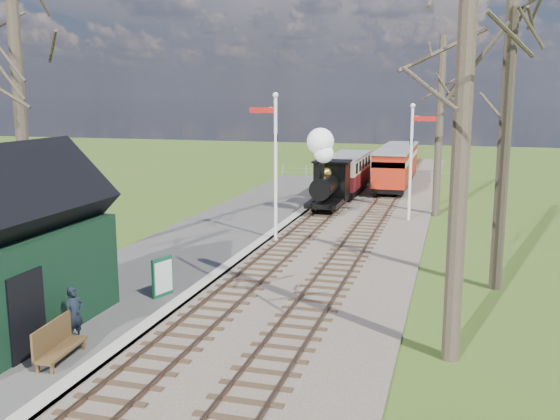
{
  "coord_description": "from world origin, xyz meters",
  "views": [
    {
      "loc": [
        6.42,
        -8.36,
        6.14
      ],
      "look_at": [
        -0.25,
        15.08,
        1.6
      ],
      "focal_mm": 40.0,
      "sensor_mm": 36.0,
      "label": 1
    }
  ],
  "objects": [
    {
      "name": "distant_hills",
      "position": [
        1.4,
        64.38,
        -16.21
      ],
      "size": [
        114.4,
        48.0,
        22.02
      ],
      "color": "#385B23",
      "rests_on": "ground"
    },
    {
      "name": "ballast_bed",
      "position": [
        1.3,
        22.0,
        0.05
      ],
      "size": [
        8.0,
        60.0,
        0.1
      ],
      "primitive_type": "cube",
      "color": "brown",
      "rests_on": "ground"
    },
    {
      "name": "track_near",
      "position": [
        0.0,
        22.0,
        0.1
      ],
      "size": [
        1.6,
        60.0,
        0.15
      ],
      "color": "brown",
      "rests_on": "ground"
    },
    {
      "name": "track_far",
      "position": [
        2.6,
        22.0,
        0.1
      ],
      "size": [
        1.6,
        60.0,
        0.15
      ],
      "color": "brown",
      "rests_on": "ground"
    },
    {
      "name": "platform",
      "position": [
        -3.5,
        14.0,
        0.1
      ],
      "size": [
        5.0,
        44.0,
        0.2
      ],
      "primitive_type": "cube",
      "color": "#474442",
      "rests_on": "ground"
    },
    {
      "name": "coping_strip",
      "position": [
        -1.2,
        14.0,
        0.1
      ],
      "size": [
        0.4,
        44.0,
        0.21
      ],
      "primitive_type": "cube",
      "color": "#B2AD9E",
      "rests_on": "ground"
    },
    {
      "name": "semaphore_near",
      "position": [
        -0.77,
        16.0,
        3.62
      ],
      "size": [
        1.22,
        0.24,
        6.22
      ],
      "color": "silver",
      "rests_on": "ground"
    },
    {
      "name": "semaphore_far",
      "position": [
        4.37,
        22.0,
        3.35
      ],
      "size": [
        1.22,
        0.24,
        5.72
      ],
      "color": "silver",
      "rests_on": "ground"
    },
    {
      "name": "bare_trees",
      "position": [
        1.33,
        10.1,
        5.21
      ],
      "size": [
        15.51,
        22.39,
        12.0
      ],
      "color": "#382D23",
      "rests_on": "ground"
    },
    {
      "name": "fence_line",
      "position": [
        0.3,
        36.0,
        0.55
      ],
      "size": [
        12.6,
        0.08,
        1.0
      ],
      "color": "slate",
      "rests_on": "ground"
    },
    {
      "name": "locomotive",
      "position": [
        -0.01,
        23.21,
        2.0
      ],
      "size": [
        1.73,
        4.03,
        4.31
      ],
      "color": "black",
      "rests_on": "ground"
    },
    {
      "name": "coach",
      "position": [
        0.0,
        29.27,
        1.47
      ],
      "size": [
        2.01,
        6.9,
        2.12
      ],
      "color": "black",
      "rests_on": "ground"
    },
    {
      "name": "red_carriage_a",
      "position": [
        2.6,
        30.43,
        1.5
      ],
      "size": [
        2.07,
        5.13,
        2.18
      ],
      "color": "black",
      "rests_on": "ground"
    },
    {
      "name": "red_carriage_b",
      "position": [
        2.6,
        35.93,
        1.5
      ],
      "size": [
        2.07,
        5.13,
        2.18
      ],
      "color": "black",
      "rests_on": "ground"
    },
    {
      "name": "sign_board",
      "position": [
        -1.83,
        7.85,
        0.79
      ],
      "size": [
        0.33,
        0.79,
        1.18
      ],
      "color": "#0F482D",
      "rests_on": "platform"
    },
    {
      "name": "bench",
      "position": [
        -2.08,
        3.02,
        0.63
      ],
      "size": [
        0.6,
        1.62,
        0.91
      ],
      "color": "#4E371C",
      "rests_on": "platform"
    },
    {
      "name": "person",
      "position": [
        -2.3,
        4.08,
        0.89
      ],
      "size": [
        0.47,
        0.58,
        1.39
      ],
      "primitive_type": "imported",
      "rotation": [
        0.0,
        0.0,
        1.26
      ],
      "color": "black",
      "rests_on": "platform"
    }
  ]
}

